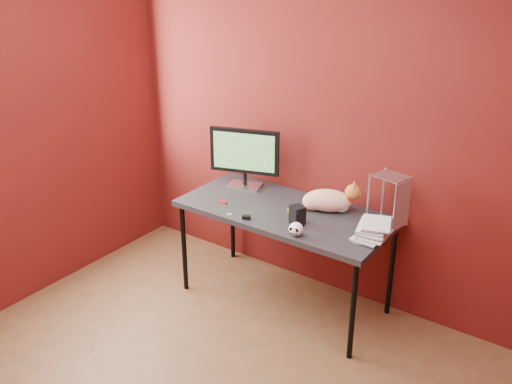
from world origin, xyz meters
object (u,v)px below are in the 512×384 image
Objects in this scene: desk at (285,216)px; monitor at (244,155)px; skull_mug at (296,229)px; book_stack at (367,147)px; speaker at (297,216)px; cat at (328,200)px.

desk is 2.92× the size of monitor.
skull_mug is 0.08× the size of book_stack.
monitor is 5.42× the size of skull_mug.
speaker is at bearing -43.25° from monitor.
desk is at bearing -37.41° from monitor.
cat is (0.25, 0.15, 0.13)m from desk.
desk is 11.86× the size of speaker.
cat is at bearing 31.34° from desk.
desk is 0.87m from book_stack.
monitor reaches higher than cat.
monitor is 1.21× the size of cat.
book_stack is (0.33, 0.25, 0.54)m from skull_mug.
cat is at bearing 150.48° from book_stack.
monitor is 0.75m from speaker.
desk is 15.83× the size of skull_mug.
book_stack is (1.06, -0.20, 0.33)m from monitor.
desk is at bearing 121.47° from skull_mug.
speaker is at bearing -165.89° from book_stack.
monitor is 0.89m from skull_mug.
cat is at bearing 101.77° from speaker.
desk is 1.28× the size of book_stack.
desk is 0.58m from monitor.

